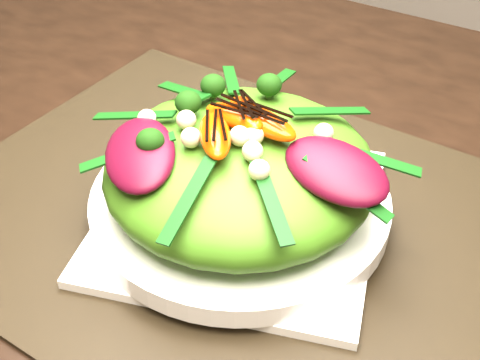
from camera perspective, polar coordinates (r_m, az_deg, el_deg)
The scene contains 10 objects.
dining_table at distance 0.62m, azimuth 7.34°, elevation -3.93°, with size 1.60×0.90×0.75m, color black.
placemat at distance 0.59m, azimuth -0.00°, elevation -3.48°, with size 0.55×0.42×0.00m, color black.
plate_base at distance 0.59m, azimuth 0.00°, elevation -2.99°, with size 0.24×0.24×0.01m, color white.
salad_bowl at distance 0.58m, azimuth 0.00°, elevation -1.92°, with size 0.27×0.27×0.02m, color white.
lettuce_mound at distance 0.55m, azimuth 0.00°, elevation 1.06°, with size 0.24×0.24×0.08m, color #427315.
radicchio_leaf at distance 0.50m, azimuth 8.55°, elevation 0.84°, with size 0.09×0.06×0.02m, color #3D0614.
orange_segment at distance 0.54m, azimuth -0.19°, elevation 6.34°, with size 0.06×0.02×0.02m, color #E33803.
broccoli_floret at distance 0.56m, azimuth -4.24°, elevation 8.04°, with size 0.03×0.03×0.03m, color black.
macadamia_nut at distance 0.49m, azimuth 1.02°, elevation 2.11°, with size 0.02×0.02×0.02m, color beige.
balsamic_drizzle at distance 0.54m, azimuth -0.19°, elevation 7.11°, with size 0.04×0.00×0.00m, color black.
Camera 1 is at (0.17, -0.43, 1.15)m, focal length 48.00 mm.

